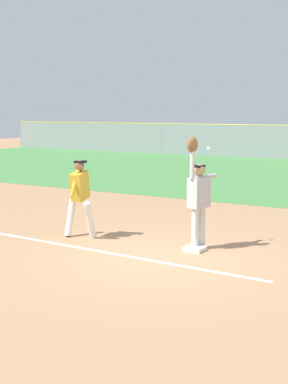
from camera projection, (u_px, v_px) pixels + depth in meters
name	position (u px, v px, depth m)	size (l,w,h in m)	color
ground_plane	(157.00, 259.00, 10.35)	(71.29, 71.29, 0.00)	tan
chalk_foul_line	(15.00, 236.00, 12.21)	(12.00, 0.10, 0.01)	white
first_base	(195.00, 249.00, 10.93)	(0.38, 0.38, 0.08)	white
fielder	(198.00, 194.00, 10.94)	(0.36, 0.89, 2.28)	silver
runner	(80.00, 193.00, 11.95)	(0.81, 0.84, 1.72)	white
baseball	(209.00, 149.00, 11.08)	(0.07, 0.07, 0.07)	white
parked_car_blue	(233.00, 142.00, 36.71)	(4.41, 2.14, 1.25)	#23389E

